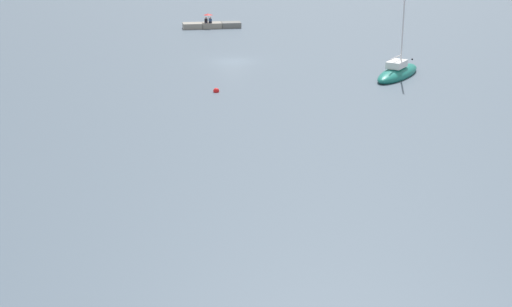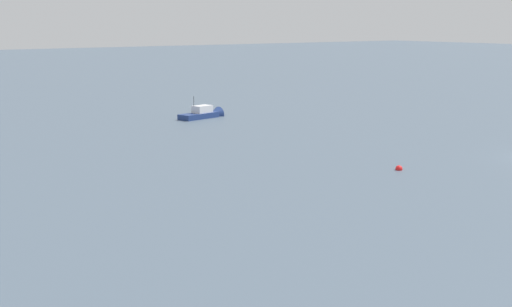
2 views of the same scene
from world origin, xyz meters
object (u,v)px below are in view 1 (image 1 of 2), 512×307
object	(u,v)px
sailboat_teal_mid	(398,73)
mooring_buoy_mid	(216,91)
umbrella_open_red	(208,14)
person_seated_dark_right	(206,21)
person_seated_blue_left	(210,21)

from	to	relation	value
sailboat_teal_mid	mooring_buoy_mid	xyz separation A→B (m)	(17.90, 3.19, -0.31)
umbrella_open_red	mooring_buoy_mid	distance (m)	34.31
umbrella_open_red	mooring_buoy_mid	bearing A→B (deg)	85.43
person_seated_dark_right	umbrella_open_red	size ratio (longest dim) A/B	0.58
person_seated_blue_left	sailboat_teal_mid	world-z (taller)	sailboat_teal_mid
sailboat_teal_mid	person_seated_dark_right	bearing A→B (deg)	157.52
mooring_buoy_mid	umbrella_open_red	bearing A→B (deg)	-94.57
person_seated_dark_right	umbrella_open_red	xyz separation A→B (m)	(-0.28, 0.03, 0.85)
person_seated_blue_left	person_seated_dark_right	world-z (taller)	same
mooring_buoy_mid	person_seated_blue_left	bearing A→B (deg)	-95.04
sailboat_teal_mid	mooring_buoy_mid	size ratio (longest dim) A/B	21.66
umbrella_open_red	mooring_buoy_mid	xyz separation A→B (m)	(2.73, 34.16, -1.72)
person_seated_blue_left	umbrella_open_red	world-z (taller)	umbrella_open_red
person_seated_blue_left	sailboat_teal_mid	distance (m)	34.35
person_seated_dark_right	mooring_buoy_mid	world-z (taller)	person_seated_dark_right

